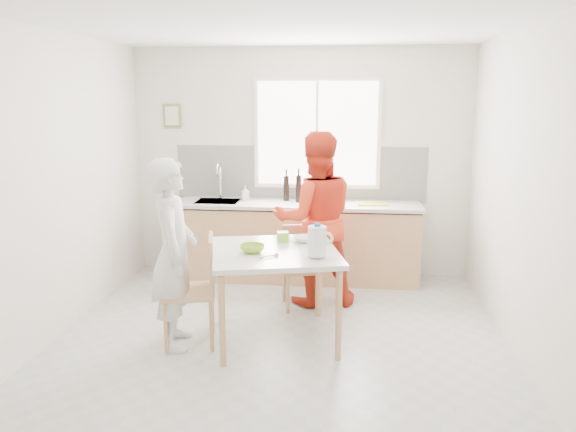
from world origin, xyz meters
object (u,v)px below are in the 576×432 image
(chair_far, at_px, (301,262))
(bowl_white, at_px, (305,239))
(wine_bottle_a, at_px, (299,189))
(dining_table, at_px, (275,259))
(milk_jug, at_px, (318,241))
(chair_left, at_px, (197,285))
(bowl_green, at_px, (252,249))
(wine_bottle_b, at_px, (286,188))
(person_red, at_px, (315,219))
(person_white, at_px, (174,254))

(chair_far, relative_size, bowl_white, 4.02)
(wine_bottle_a, bearing_deg, dining_table, -91.58)
(milk_jug, bearing_deg, wine_bottle_a, 86.37)
(dining_table, bearing_deg, wine_bottle_a, 88.42)
(chair_left, height_order, chair_far, chair_left)
(bowl_green, bearing_deg, bowl_white, 44.16)
(chair_far, bearing_deg, chair_left, -141.65)
(wine_bottle_b, bearing_deg, bowl_white, -77.46)
(bowl_green, relative_size, wine_bottle_a, 0.66)
(chair_far, relative_size, person_red, 0.46)
(bowl_white, relative_size, wine_bottle_a, 0.65)
(chair_left, height_order, person_red, person_red)
(milk_jug, distance_m, wine_bottle_b, 2.09)
(bowl_green, height_order, wine_bottle_a, wine_bottle_a)
(bowl_green, relative_size, bowl_white, 1.02)
(person_red, distance_m, milk_jug, 1.16)
(chair_left, height_order, wine_bottle_b, wine_bottle_b)
(person_white, xyz_separation_m, milk_jug, (1.22, -0.00, 0.15))
(chair_left, xyz_separation_m, wine_bottle_a, (0.71, 1.92, 0.55))
(dining_table, distance_m, person_white, 0.87)
(dining_table, height_order, bowl_white, bowl_white)
(chair_far, height_order, wine_bottle_b, wine_bottle_b)
(dining_table, relative_size, wine_bottle_a, 4.02)
(wine_bottle_a, height_order, wine_bottle_b, wine_bottle_a)
(bowl_white, xyz_separation_m, wine_bottle_a, (-0.19, 1.45, 0.23))
(chair_far, relative_size, wine_bottle_a, 2.60)
(person_red, relative_size, milk_jug, 6.62)
(person_red, bearing_deg, chair_left, 36.18)
(dining_table, distance_m, bowl_white, 0.41)
(chair_left, distance_m, chair_far, 1.31)
(chair_left, distance_m, bowl_white, 1.06)
(chair_far, height_order, person_white, person_white)
(chair_far, distance_m, wine_bottle_b, 1.17)
(person_red, xyz_separation_m, bowl_white, (-0.06, -0.64, -0.05))
(person_white, bearing_deg, chair_far, -56.18)
(chair_left, distance_m, person_red, 1.51)
(milk_jug, xyz_separation_m, wine_bottle_b, (-0.48, 2.03, 0.10))
(dining_table, relative_size, wine_bottle_b, 4.29)
(chair_far, height_order, bowl_white, bowl_white)
(person_white, height_order, person_red, person_red)
(person_red, xyz_separation_m, wine_bottle_b, (-0.40, 0.88, 0.17))
(chair_left, bearing_deg, person_red, 126.18)
(bowl_green, relative_size, wine_bottle_b, 0.70)
(dining_table, xyz_separation_m, bowl_white, (0.23, 0.31, 0.11))
(dining_table, relative_size, person_red, 0.72)
(chair_left, xyz_separation_m, bowl_green, (0.48, 0.06, 0.33))
(bowl_green, height_order, bowl_white, bowl_green)
(dining_table, height_order, chair_left, chair_left)
(person_red, height_order, wine_bottle_a, person_red)
(bowl_green, bearing_deg, wine_bottle_b, 87.64)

